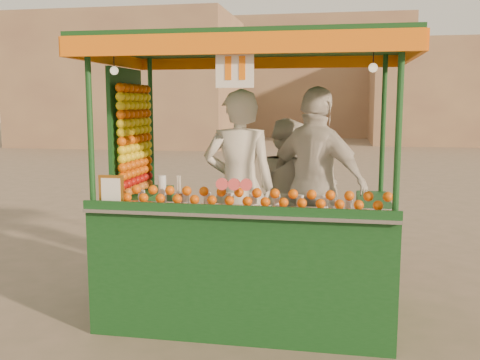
% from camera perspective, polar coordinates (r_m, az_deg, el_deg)
% --- Properties ---
extents(ground, '(90.00, 90.00, 0.00)m').
position_cam_1_polar(ground, '(5.49, -0.23, -13.50)').
color(ground, brown).
rests_on(ground, ground).
extents(building_left, '(10.00, 6.00, 6.00)m').
position_cam_1_polar(building_left, '(26.93, -11.46, 10.05)').
color(building_left, '#9B7D58').
rests_on(building_left, ground).
extents(building_right, '(9.00, 6.00, 5.00)m').
position_cam_1_polar(building_right, '(29.64, 22.44, 8.45)').
color(building_right, '#9B7D58').
rests_on(building_right, ground).
extents(building_center, '(14.00, 7.00, 7.00)m').
position_cam_1_polar(building_center, '(35.17, 5.67, 10.50)').
color(building_center, '#9B7D58').
rests_on(building_center, ground).
extents(juice_cart, '(2.85, 1.85, 2.59)m').
position_cam_1_polar(juice_cart, '(5.12, 0.13, -5.24)').
color(juice_cart, '#103C15').
rests_on(juice_cart, ground).
extents(vendor_left, '(0.74, 0.55, 1.85)m').
position_cam_1_polar(vendor_left, '(5.17, -0.08, -0.74)').
color(vendor_left, beige).
rests_on(vendor_left, ground).
extents(vendor_middle, '(0.94, 0.96, 1.56)m').
position_cam_1_polar(vendor_middle, '(5.73, 4.95, -1.34)').
color(vendor_middle, beige).
rests_on(vendor_middle, ground).
extents(vendor_right, '(1.18, 0.97, 1.88)m').
position_cam_1_polar(vendor_right, '(5.25, 8.03, -0.52)').
color(vendor_right, silver).
rests_on(vendor_right, ground).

